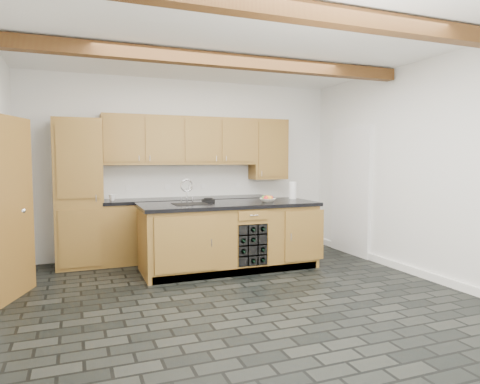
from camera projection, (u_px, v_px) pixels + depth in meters
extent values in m
plane|color=black|center=(243.00, 298.00, 4.71)|extent=(5.00, 5.00, 0.00)
plane|color=white|center=(186.00, 168.00, 6.93)|extent=(5.00, 0.00, 5.00)
plane|color=white|center=(423.00, 170.00, 5.51)|extent=(0.00, 5.00, 5.00)
plane|color=white|center=(243.00, 39.00, 4.50)|extent=(5.00, 5.00, 0.00)
cube|color=brown|center=(298.00, 12.00, 3.39)|extent=(4.90, 0.15, 0.15)
cube|color=brown|center=(224.00, 61.00, 5.07)|extent=(4.90, 0.15, 0.15)
cube|color=white|center=(418.00, 273.00, 5.60)|extent=(0.04, 5.00, 0.10)
cube|color=white|center=(4.00, 203.00, 4.96)|extent=(0.06, 0.94, 2.04)
cube|color=olive|center=(15.00, 208.00, 4.69)|extent=(0.31, 0.77, 2.00)
cube|color=white|center=(351.00, 191.00, 6.92)|extent=(0.06, 0.98, 2.04)
cube|color=black|center=(352.00, 192.00, 6.93)|extent=(0.02, 0.86, 1.96)
cube|color=olive|center=(79.00, 193.00, 6.09)|extent=(0.65, 0.60, 2.10)
cube|color=olive|center=(190.00, 229.00, 6.72)|extent=(2.60, 0.60, 0.88)
cube|color=black|center=(190.00, 200.00, 6.68)|extent=(2.64, 0.62, 0.05)
cube|color=white|center=(185.00, 181.00, 6.93)|extent=(2.60, 0.02, 0.52)
cube|color=olive|center=(181.00, 141.00, 6.69)|extent=(2.40, 0.35, 0.75)
cube|color=olive|center=(268.00, 150.00, 7.24)|extent=(0.60, 0.35, 1.00)
cube|color=olive|center=(229.00, 237.00, 6.00)|extent=(2.40, 0.90, 0.88)
cube|color=black|center=(229.00, 204.00, 5.96)|extent=(2.46, 0.96, 0.05)
cube|color=olive|center=(187.00, 244.00, 5.31)|extent=(0.80, 0.02, 0.70)
cube|color=olive|center=(305.00, 236.00, 5.91)|extent=(0.60, 0.02, 0.70)
cube|color=black|center=(249.00, 243.00, 5.78)|extent=(0.42, 0.30, 0.56)
cylinder|color=black|center=(250.00, 239.00, 5.73)|extent=(0.07, 0.26, 0.07)
cylinder|color=black|center=(250.00, 228.00, 5.72)|extent=(0.07, 0.26, 0.07)
cylinder|color=black|center=(260.00, 258.00, 5.81)|extent=(0.07, 0.26, 0.07)
cylinder|color=black|center=(260.00, 228.00, 5.77)|extent=(0.07, 0.26, 0.07)
cylinder|color=black|center=(240.00, 239.00, 5.68)|extent=(0.07, 0.26, 0.07)
cylinder|color=black|center=(250.00, 259.00, 5.76)|extent=(0.07, 0.26, 0.07)
cylinder|color=black|center=(240.00, 250.00, 5.69)|extent=(0.07, 0.26, 0.07)
cylinder|color=black|center=(260.00, 248.00, 5.80)|extent=(0.07, 0.26, 0.07)
cube|color=black|center=(190.00, 204.00, 5.76)|extent=(0.45, 0.40, 0.02)
cylinder|color=silver|center=(187.00, 196.00, 5.92)|extent=(0.02, 0.02, 0.20)
torus|color=silver|center=(187.00, 186.00, 5.91)|extent=(0.18, 0.02, 0.18)
cylinder|color=silver|center=(181.00, 200.00, 5.90)|extent=(0.02, 0.02, 0.08)
cylinder|color=silver|center=(193.00, 200.00, 5.96)|extent=(0.02, 0.02, 0.08)
cube|color=black|center=(208.00, 201.00, 6.04)|extent=(0.21, 0.15, 0.04)
cylinder|color=black|center=(208.00, 199.00, 6.04)|extent=(0.13, 0.13, 0.02)
imported|color=beige|center=(268.00, 200.00, 6.03)|extent=(0.29, 0.29, 0.06)
sphere|color=#B51826|center=(271.00, 198.00, 6.05)|extent=(0.07, 0.07, 0.07)
sphere|color=orange|center=(267.00, 198.00, 6.08)|extent=(0.07, 0.07, 0.07)
sphere|color=#4B8825|center=(264.00, 198.00, 6.04)|extent=(0.07, 0.07, 0.07)
sphere|color=red|center=(266.00, 198.00, 5.99)|extent=(0.07, 0.07, 0.07)
sphere|color=orange|center=(270.00, 198.00, 5.99)|extent=(0.07, 0.07, 0.07)
cylinder|color=white|center=(293.00, 190.00, 6.55)|extent=(0.11, 0.11, 0.26)
imported|color=white|center=(112.00, 197.00, 6.26)|extent=(0.11, 0.11, 0.09)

